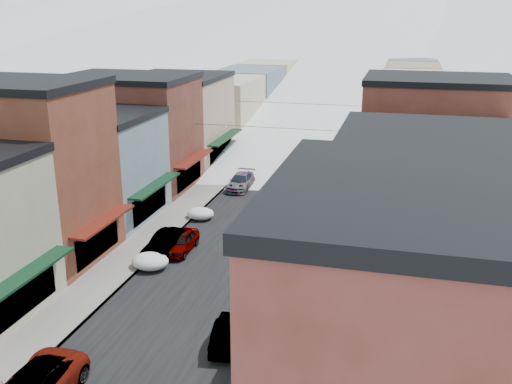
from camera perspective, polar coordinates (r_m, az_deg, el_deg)
The scene contains 31 objects.
road at distance 74.68m, azimuth 5.38°, elevation 4.66°, with size 10.00×160.00×0.01m, color black.
sidewalk_left at distance 75.96m, azimuth 0.44°, elevation 5.01°, with size 3.20×160.00×0.15m, color gray.
sidewalk_right at distance 73.94m, azimuth 10.44°, elevation 4.36°, with size 3.20×160.00×0.15m, color gray.
curb_left at distance 75.61m, azimuth 1.59°, elevation 4.95°, with size 0.10×160.00×0.15m, color slate.
curb_right at distance 74.06m, azimuth 9.25°, elevation 4.45°, with size 0.10×160.00×0.15m, color slate.
bldg_l_brick_near at distance 42.33m, azimuth -22.54°, elevation 1.91°, with size 12.30×8.20×12.50m.
bldg_l_grayblue at distance 49.28m, azimuth -16.02°, elevation 2.58°, with size 11.30×9.20×9.00m.
bldg_l_brick_far at distance 57.20m, azimuth -12.48°, elevation 5.92°, with size 13.30×9.20×11.00m.
bldg_l_tan at distance 65.80m, azimuth -7.76°, elevation 7.25°, with size 11.30×11.20×10.00m.
bldg_r_green at distance 26.79m, azimuth 16.89°, elevation -9.87°, with size 11.30×9.20×9.50m.
bldg_r_blue at distance 34.87m, azimuth 16.56°, elevation -2.40°, with size 11.30×9.20×10.50m.
bldg_r_cream at distance 43.69m, azimuth 16.87°, elevation 0.59°, with size 12.30×9.20×9.00m.
bldg_r_brick_far at distance 52.12m, azimuth 17.28°, elevation 4.68°, with size 13.30×9.20×11.50m.
bldg_r_tan at distance 62.06m, azimuth 15.96°, elevation 5.86°, with size 11.30×11.20×9.50m.
distant_blocks at distance 96.40m, azimuth 7.72°, elevation 9.95°, with size 34.00×55.00×8.00m.
mountain_ridge at distance 290.69m, azimuth 8.85°, elevation 17.07°, with size 670.00×340.00×34.00m.
overhead_cables at distance 61.38m, azimuth 3.61°, elevation 7.75°, with size 16.40×15.04×0.04m.
car_silver_sedan at distance 41.98m, azimuth -7.54°, elevation -4.95°, with size 1.74×4.32×1.47m, color #A3A7AB.
car_dark_hatch at distance 41.63m, azimuth -8.94°, elevation -5.11°, with size 1.71×4.90×1.62m, color black.
car_silver_wagon at distance 56.08m, azimuth -1.54°, elevation 1.07°, with size 2.05×5.05×1.47m, color gray.
car_green_sedan at distance 30.82m, azimuth -2.71°, elevation -13.84°, with size 1.47×4.22×1.39m, color black.
car_gray_suv at distance 40.65m, azimuth 3.22°, elevation -5.68°, with size 1.61×4.01×1.36m, color gray.
car_black_sedan at distance 55.97m, azimuth 6.60°, elevation 0.97°, with size 2.17×5.34×1.55m, color black.
car_lane_silver at distance 69.52m, azimuth 3.78°, elevation 4.35°, with size 1.78×4.43×1.51m, color #97989E.
car_lane_white at distance 86.56m, azimuth 7.85°, elevation 6.86°, with size 2.35×5.10×1.42m, color white.
trash_can at distance 35.73m, azimuth 3.99°, elevation -9.17°, with size 0.61×0.61×1.04m.
streetlamp_near at distance 34.05m, azimuth 2.82°, elevation -5.93°, with size 0.40×0.40×4.78m.
streetlamp_far at distance 62.01m, azimuth 9.43°, elevation 4.30°, with size 0.33×0.33×3.96m.
planter_far at distance 27.70m, azimuth 0.96°, elevation -18.44°, with size 0.36×0.36×0.65m, color #39622C.
snow_pile_mid at distance 39.73m, azimuth -10.45°, elevation -6.80°, with size 2.55×2.77×1.08m.
snow_pile_far at distance 48.26m, azimuth -5.52°, elevation -2.15°, with size 2.31×2.62×0.98m.
Camera 1 is at (11.47, -11.85, 16.83)m, focal length 40.00 mm.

